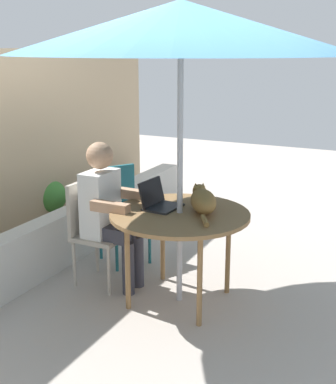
% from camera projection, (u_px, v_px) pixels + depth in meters
% --- Properties ---
extents(ground_plane, '(14.00, 14.00, 0.00)m').
position_uv_depth(ground_plane, '(179.00, 300.00, 4.19)').
color(ground_plane, '#ADA399').
extents(planter_wall_low, '(5.00, 0.20, 0.49)m').
position_uv_depth(planter_wall_low, '(48.00, 245.00, 4.67)').
color(planter_wall_low, beige).
rests_on(planter_wall_low, ground).
extents(patio_table, '(1.08, 1.08, 0.74)m').
position_uv_depth(patio_table, '(180.00, 220.00, 4.00)').
color(patio_table, olive).
rests_on(patio_table, ground).
extents(patio_umbrella, '(2.46, 2.46, 2.27)m').
position_uv_depth(patio_umbrella, '(181.00, 28.00, 3.63)').
color(patio_umbrella, '#B7B7BC').
rests_on(patio_umbrella, ground).
extents(chair_occupied, '(0.40, 0.40, 0.89)m').
position_uv_depth(chair_occupied, '(93.00, 224.00, 4.39)').
color(chair_occupied, '#B2A899').
rests_on(chair_occupied, ground).
extents(chair_empty, '(0.55, 0.55, 0.89)m').
position_uv_depth(chair_empty, '(120.00, 206.00, 4.88)').
color(chair_empty, '#1E606B').
rests_on(chair_empty, ground).
extents(person_seated, '(0.48, 0.48, 1.23)m').
position_uv_depth(person_seated, '(108.00, 207.00, 4.28)').
color(person_seated, white).
rests_on(person_seated, ground).
extents(laptop, '(0.32, 0.27, 0.21)m').
position_uv_depth(laptop, '(157.00, 200.00, 4.10)').
color(laptop, black).
rests_on(laptop, patio_table).
extents(cat, '(0.59, 0.37, 0.17)m').
position_uv_depth(cat, '(203.00, 201.00, 4.00)').
color(cat, olive).
rests_on(cat, patio_table).
extents(potted_plant_by_chair, '(0.40, 0.40, 0.58)m').
position_uv_depth(potted_plant_by_chair, '(49.00, 203.00, 5.69)').
color(potted_plant_by_chair, '#9E5138').
rests_on(potted_plant_by_chair, ground).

